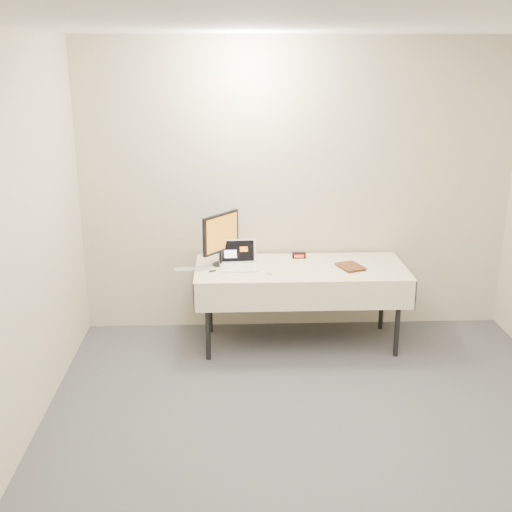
{
  "coord_description": "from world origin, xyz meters",
  "views": [
    {
      "loc": [
        -0.61,
        -3.32,
        2.52
      ],
      "look_at": [
        -0.4,
        1.99,
        0.86
      ],
      "focal_mm": 45.0,
      "sensor_mm": 36.0,
      "label": 1
    }
  ],
  "objects_px": {
    "book": "(342,256)",
    "monitor": "(221,235)",
    "table": "(300,273)",
    "laptop": "(238,261)"
  },
  "relations": [
    {
      "from": "book",
      "to": "monitor",
      "type": "bearing_deg",
      "value": 150.94
    },
    {
      "from": "table",
      "to": "monitor",
      "type": "xyz_separation_m",
      "value": [
        -0.7,
        0.08,
        0.34
      ]
    },
    {
      "from": "laptop",
      "to": "monitor",
      "type": "height_order",
      "value": "monitor"
    },
    {
      "from": "table",
      "to": "laptop",
      "type": "bearing_deg",
      "value": 177.98
    },
    {
      "from": "laptop",
      "to": "monitor",
      "type": "bearing_deg",
      "value": 156.18
    },
    {
      "from": "laptop",
      "to": "book",
      "type": "xyz_separation_m",
      "value": [
        0.9,
        -0.11,
        0.07
      ]
    },
    {
      "from": "laptop",
      "to": "book",
      "type": "distance_m",
      "value": 0.91
    },
    {
      "from": "laptop",
      "to": "monitor",
      "type": "distance_m",
      "value": 0.27
    },
    {
      "from": "table",
      "to": "book",
      "type": "bearing_deg",
      "value": -13.95
    },
    {
      "from": "table",
      "to": "monitor",
      "type": "bearing_deg",
      "value": 173.81
    }
  ]
}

